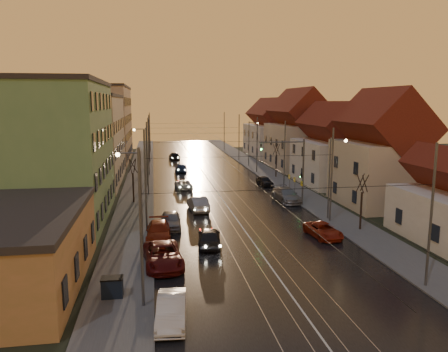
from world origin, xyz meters
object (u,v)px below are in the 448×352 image
street_lamp_2 (144,151)px  parked_left_2 (159,231)px  street_lamp_1 (333,170)px  parked_left_0 (171,310)px  dumpster (112,288)px  driving_car_3 (181,168)px  street_lamp_3 (251,139)px  driving_car_4 (174,156)px  parked_right_0 (323,230)px  parked_right_2 (265,181)px  traffic_light_mast (295,162)px  driving_car_0 (209,237)px  parked_left_3 (171,220)px  parked_right_1 (287,195)px  parked_left_1 (163,255)px  driving_car_1 (198,204)px  street_lamp_0 (137,193)px  driving_car_2 (183,184)px

street_lamp_2 → parked_left_2: bearing=-86.4°
street_lamp_1 → parked_left_0: bearing=-132.2°
dumpster → driving_car_3: bearing=82.1°
street_lamp_3 → driving_car_3: bearing=-162.2°
driving_car_4 → street_lamp_2: bearing=75.0°
parked_right_0 → parked_right_2: (0.91, 23.38, 0.03)m
traffic_light_mast → driving_car_0: traffic_light_mast is taller
parked_left_3 → parked_right_1: (13.59, 8.69, 0.03)m
parked_left_1 → driving_car_1: bearing=70.8°
street_lamp_0 → parked_right_0: street_lamp_0 is taller
driving_car_3 → parked_left_1: parked_left_1 is taller
driving_car_0 → parked_right_0: driving_car_0 is taller
driving_car_3 → parked_left_0: parked_left_0 is taller
driving_car_0 → parked_left_1: size_ratio=0.80×
traffic_light_mast → parked_left_0: size_ratio=1.70×
driving_car_0 → driving_car_1: (0.27, 11.49, 0.03)m
street_lamp_0 → driving_car_0: (5.48, 1.97, -4.14)m
street_lamp_0 → street_lamp_3: same height
driving_car_4 → parked_left_2: bearing=81.6°
driving_car_2 → driving_car_4: 30.13m
parked_right_2 → dumpster: 37.05m
driving_car_2 → parked_left_1: bearing=79.6°
traffic_light_mast → parked_left_2: traffic_light_mast is taller
traffic_light_mast → driving_car_4: bearing=106.6°
parked_left_0 → dumpster: parked_left_0 is taller
street_lamp_3 → driving_car_0: 44.11m
parked_left_3 → parked_left_1: bearing=-94.3°
street_lamp_3 → parked_left_0: (-16.23, -53.89, -4.19)m
driving_car_2 → parked_left_0: size_ratio=1.04×
traffic_light_mast → parked_right_2: 10.86m
driving_car_1 → parked_right_0: driving_car_1 is taller
street_lamp_0 → driving_car_3: 40.56m
street_lamp_3 → parked_left_1: (-16.48, -45.78, -4.12)m
street_lamp_1 → driving_car_3: street_lamp_1 is taller
street_lamp_0 → driving_car_0: size_ratio=1.82×
street_lamp_1 → parked_right_0: size_ratio=1.83×
parked_left_3 → parked_right_0: (12.66, -4.73, -0.15)m
traffic_light_mast → parked_right_2: traffic_light_mast is taller
driving_car_0 → parked_right_0: (9.83, 0.72, -0.14)m
parked_left_1 → parked_left_2: (-0.23, 6.09, -0.05)m
street_lamp_0 → parked_left_1: 4.81m
street_lamp_2 → dumpster: size_ratio=6.67×
street_lamp_3 → traffic_light_mast: 28.03m
dumpster → parked_left_3: bearing=74.8°
driving_car_3 → traffic_light_mast: bearing=117.3°
parked_right_1 → dumpster: bearing=-132.1°
street_lamp_3 → parked_left_2: street_lamp_3 is taller
parked_left_0 → dumpster: 4.65m
traffic_light_mast → driving_car_3: (-11.48, 23.95, -3.92)m
street_lamp_3 → driving_car_3: street_lamp_3 is taller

